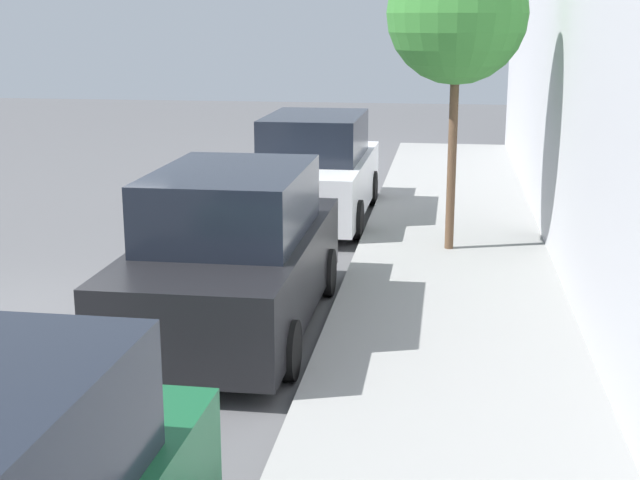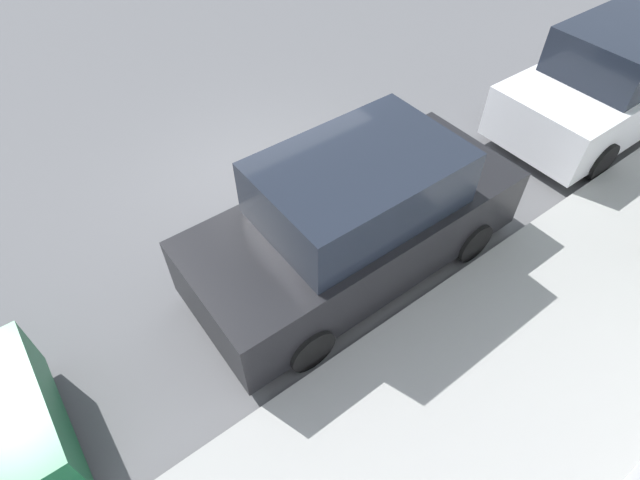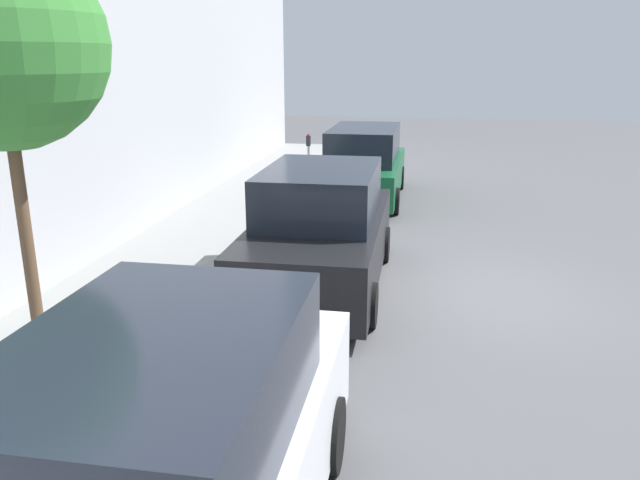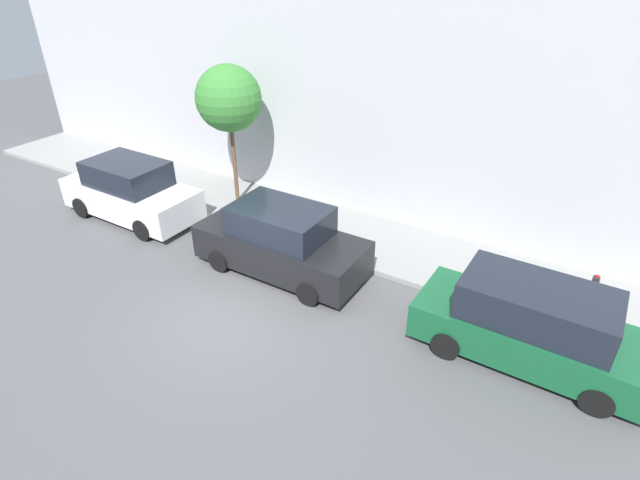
# 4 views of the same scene
# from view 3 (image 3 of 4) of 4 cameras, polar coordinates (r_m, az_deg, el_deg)

# --- Properties ---
(ground_plane) EXTENTS (60.00, 60.00, 0.00)m
(ground_plane) POSITION_cam_3_polar(r_m,az_deg,el_deg) (10.32, 13.17, -4.79)
(ground_plane) COLOR #515154
(sidewalk) EXTENTS (3.01, 32.00, 0.15)m
(sidewalk) POSITION_cam_3_polar(r_m,az_deg,el_deg) (11.09, -13.54, -2.89)
(sidewalk) COLOR gray
(sidewalk) RESTS_ON ground_plane
(parked_minivan_nearest) EXTENTS (2.02, 4.92, 1.90)m
(parked_minivan_nearest) POSITION_cam_3_polar(r_m,az_deg,el_deg) (16.51, 4.03, 6.87)
(parked_minivan_nearest) COLOR #14512D
(parked_minivan_nearest) RESTS_ON ground_plane
(parked_suv_second) EXTENTS (2.08, 4.80, 1.98)m
(parked_suv_second) POSITION_cam_3_polar(r_m,az_deg,el_deg) (10.08, 0.05, 0.75)
(parked_suv_second) COLOR black
(parked_suv_second) RESTS_ON ground_plane
(parked_suv_third) EXTENTS (2.08, 4.81, 1.98)m
(parked_suv_third) POSITION_cam_3_polar(r_m,az_deg,el_deg) (4.67, -14.16, -19.97)
(parked_suv_third) COLOR silver
(parked_suv_third) RESTS_ON ground_plane
(parking_meter_near) EXTENTS (0.11, 0.15, 1.44)m
(parking_meter_near) POSITION_cam_3_polar(r_m,az_deg,el_deg) (17.65, -1.06, 7.89)
(parking_meter_near) COLOR #ADADB2
(parking_meter_near) RESTS_ON sidewalk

